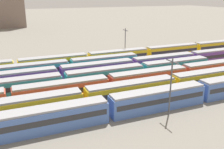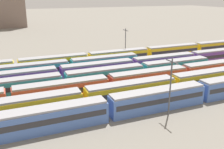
{
  "view_description": "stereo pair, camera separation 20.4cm",
  "coord_description": "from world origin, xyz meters",
  "px_view_note": "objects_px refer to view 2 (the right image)",
  "views": [
    {
      "loc": [
        10.76,
        -34.69,
        19.65
      ],
      "look_at": [
        31.99,
        15.6,
        2.04
      ],
      "focal_mm": 40.69,
      "sensor_mm": 36.0,
      "label": 1
    },
    {
      "loc": [
        10.95,
        -34.77,
        19.65
      ],
      "look_at": [
        31.99,
        15.6,
        2.04
      ],
      "focal_mm": 40.69,
      "sensor_mm": 36.0,
      "label": 2
    }
  ],
  "objects_px": {
    "train_track_2": "(184,73)",
    "catenary_pole_2": "(170,85)",
    "train_track_6": "(119,56)",
    "train_track_3": "(63,81)",
    "train_track_1": "(131,91)",
    "train_track_5": "(31,71)",
    "catenary_pole_1": "(125,42)",
    "train_track_4": "(133,66)",
    "train_track_0": "(108,108)"
  },
  "relations": [
    {
      "from": "catenary_pole_1",
      "to": "catenary_pole_2",
      "type": "xyz_separation_m",
      "value": [
        -9.63,
        -37.02,
        0.19
      ]
    },
    {
      "from": "train_track_2",
      "to": "catenary_pole_2",
      "type": "xyz_separation_m",
      "value": [
        -13.34,
        -13.28,
        3.6
      ]
    },
    {
      "from": "train_track_3",
      "to": "train_track_1",
      "type": "bearing_deg",
      "value": -44.15
    },
    {
      "from": "train_track_2",
      "to": "train_track_6",
      "type": "relative_size",
      "value": 1.2
    },
    {
      "from": "train_track_0",
      "to": "train_track_1",
      "type": "bearing_deg",
      "value": 37.08
    },
    {
      "from": "train_track_5",
      "to": "train_track_1",
      "type": "bearing_deg",
      "value": -51.96
    },
    {
      "from": "train_track_1",
      "to": "train_track_0",
      "type": "bearing_deg",
      "value": -142.92
    },
    {
      "from": "train_track_4",
      "to": "catenary_pole_2",
      "type": "height_order",
      "value": "catenary_pole_2"
    },
    {
      "from": "train_track_0",
      "to": "train_track_3",
      "type": "bearing_deg",
      "value": 103.8
    },
    {
      "from": "train_track_3",
      "to": "train_track_5",
      "type": "bearing_deg",
      "value": 118.15
    },
    {
      "from": "train_track_2",
      "to": "catenary_pole_2",
      "type": "bearing_deg",
      "value": -135.13
    },
    {
      "from": "train_track_3",
      "to": "catenary_pole_2",
      "type": "xyz_separation_m",
      "value": [
        13.63,
        -18.48,
        3.6
      ]
    },
    {
      "from": "train_track_1",
      "to": "train_track_4",
      "type": "bearing_deg",
      "value": 62.1
    },
    {
      "from": "train_track_2",
      "to": "catenary_pole_2",
      "type": "distance_m",
      "value": 19.17
    },
    {
      "from": "train_track_5",
      "to": "train_track_2",
      "type": "bearing_deg",
      "value": -25.62
    },
    {
      "from": "train_track_2",
      "to": "train_track_3",
      "type": "relative_size",
      "value": 1.51
    },
    {
      "from": "train_track_2",
      "to": "train_track_3",
      "type": "distance_m",
      "value": 27.47
    },
    {
      "from": "train_track_0",
      "to": "train_track_6",
      "type": "height_order",
      "value": "same"
    },
    {
      "from": "catenary_pole_2",
      "to": "train_track_0",
      "type": "bearing_deg",
      "value": 163.61
    },
    {
      "from": "train_track_5",
      "to": "train_track_6",
      "type": "distance_m",
      "value": 25.84
    },
    {
      "from": "train_track_4",
      "to": "train_track_5",
      "type": "height_order",
      "value": "same"
    },
    {
      "from": "train_track_2",
      "to": "catenary_pole_1",
      "type": "bearing_deg",
      "value": 98.88
    },
    {
      "from": "train_track_2",
      "to": "catenary_pole_2",
      "type": "height_order",
      "value": "catenary_pole_2"
    },
    {
      "from": "train_track_1",
      "to": "train_track_3",
      "type": "relative_size",
      "value": 1.25
    },
    {
      "from": "train_track_1",
      "to": "train_track_5",
      "type": "bearing_deg",
      "value": 128.04
    },
    {
      "from": "catenary_pole_1",
      "to": "catenary_pole_2",
      "type": "bearing_deg",
      "value": -104.59
    },
    {
      "from": "train_track_1",
      "to": "catenary_pole_1",
      "type": "relative_size",
      "value": 9.81
    },
    {
      "from": "train_track_3",
      "to": "train_track_5",
      "type": "height_order",
      "value": "same"
    },
    {
      "from": "train_track_3",
      "to": "catenary_pole_2",
      "type": "height_order",
      "value": "catenary_pole_2"
    },
    {
      "from": "train_track_1",
      "to": "train_track_6",
      "type": "distance_m",
      "value": 27.53
    },
    {
      "from": "train_track_0",
      "to": "train_track_5",
      "type": "bearing_deg",
      "value": 109.87
    },
    {
      "from": "train_track_6",
      "to": "train_track_3",
      "type": "bearing_deg",
      "value": -141.7
    },
    {
      "from": "train_track_3",
      "to": "train_track_5",
      "type": "xyz_separation_m",
      "value": [
        -5.56,
        10.4,
        -0.0
      ]
    },
    {
      "from": "catenary_pole_2",
      "to": "train_track_3",
      "type": "bearing_deg",
      "value": 126.41
    },
    {
      "from": "train_track_0",
      "to": "catenary_pole_2",
      "type": "height_order",
      "value": "catenary_pole_2"
    },
    {
      "from": "train_track_4",
      "to": "catenary_pole_1",
      "type": "xyz_separation_m",
      "value": [
        4.29,
        13.33,
        3.41
      ]
    },
    {
      "from": "train_track_6",
      "to": "catenary_pole_2",
      "type": "distance_m",
      "value": 34.81
    },
    {
      "from": "train_track_1",
      "to": "catenary_pole_2",
      "type": "xyz_separation_m",
      "value": [
        2.92,
        -8.08,
        3.6
      ]
    },
    {
      "from": "train_track_5",
      "to": "catenary_pole_2",
      "type": "bearing_deg",
      "value": -56.39
    },
    {
      "from": "train_track_3",
      "to": "catenary_pole_1",
      "type": "distance_m",
      "value": 29.94
    },
    {
      "from": "catenary_pole_1",
      "to": "train_track_6",
      "type": "bearing_deg",
      "value": -140.12
    },
    {
      "from": "train_track_0",
      "to": "train_track_2",
      "type": "bearing_deg",
      "value": 24.2
    },
    {
      "from": "train_track_2",
      "to": "catenary_pole_1",
      "type": "height_order",
      "value": "catenary_pole_1"
    },
    {
      "from": "train_track_4",
      "to": "train_track_0",
      "type": "bearing_deg",
      "value": -126.05
    },
    {
      "from": "train_track_4",
      "to": "train_track_1",
      "type": "bearing_deg",
      "value": -117.9
    },
    {
      "from": "train_track_0",
      "to": "train_track_5",
      "type": "height_order",
      "value": "same"
    },
    {
      "from": "train_track_2",
      "to": "catenary_pole_2",
      "type": "relative_size",
      "value": 11.34
    },
    {
      "from": "train_track_0",
      "to": "train_track_3",
      "type": "height_order",
      "value": "same"
    },
    {
      "from": "train_track_1",
      "to": "train_track_2",
      "type": "height_order",
      "value": "same"
    },
    {
      "from": "train_track_0",
      "to": "train_track_5",
      "type": "relative_size",
      "value": 1.34
    }
  ]
}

